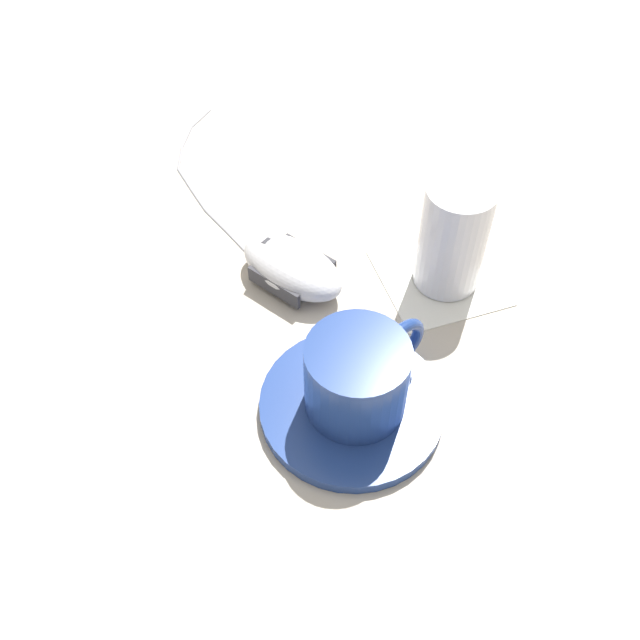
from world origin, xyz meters
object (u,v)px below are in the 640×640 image
coffee_cup (359,376)px  computer_mouse (292,267)px  saucer (352,406)px  drinking_glass (453,237)px

coffee_cup → computer_mouse: 0.16m
computer_mouse → saucer: bearing=85.7°
coffee_cup → saucer: bearing=-2.6°
saucer → drinking_glass: size_ratio=1.39×
saucer → computer_mouse: (-0.01, -0.16, 0.01)m
saucer → drinking_glass: 0.19m
computer_mouse → drinking_glass: size_ratio=1.14×
computer_mouse → drinking_glass: drinking_glass is taller
saucer → coffee_cup: size_ratio=1.36×
drinking_glass → coffee_cup: bearing=34.1°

